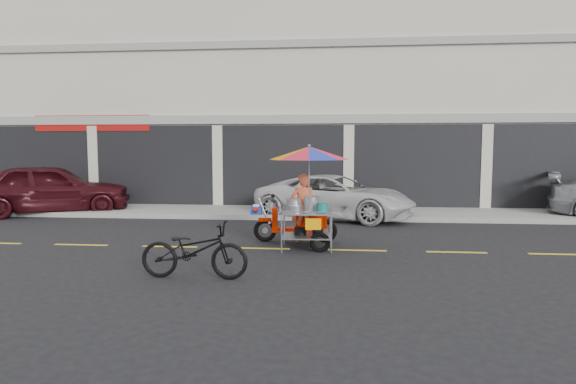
# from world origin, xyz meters

# --- Properties ---
(ground) EXTENTS (90.00, 90.00, 0.00)m
(ground) POSITION_xyz_m (0.00, 0.00, 0.00)
(ground) COLOR black
(sidewalk) EXTENTS (45.00, 3.00, 0.15)m
(sidewalk) POSITION_xyz_m (0.00, 5.50, 0.07)
(sidewalk) COLOR gray
(sidewalk) RESTS_ON ground
(shophouse_block) EXTENTS (36.00, 8.11, 10.40)m
(shophouse_block) POSITION_xyz_m (2.82, 10.59, 4.24)
(shophouse_block) COLOR beige
(shophouse_block) RESTS_ON ground
(centerline) EXTENTS (42.00, 0.10, 0.01)m
(centerline) POSITION_xyz_m (0.00, 0.00, 0.00)
(centerline) COLOR gold
(centerline) RESTS_ON ground
(maroon_sedan) EXTENTS (5.17, 3.74, 1.64)m
(maroon_sedan) POSITION_xyz_m (-9.55, 4.70, 0.82)
(maroon_sedan) COLOR #330A0F
(maroon_sedan) RESTS_ON ground
(white_pickup) EXTENTS (5.19, 3.63, 1.32)m
(white_pickup) POSITION_xyz_m (-0.45, 4.57, 0.66)
(white_pickup) COLOR silver
(white_pickup) RESTS_ON ground
(near_bicycle) EXTENTS (1.77, 0.64, 0.92)m
(near_bicycle) POSITION_xyz_m (-2.74, -2.42, 0.46)
(near_bicycle) COLOR black
(near_bicycle) RESTS_ON ground
(food_vendor_rig) EXTENTS (2.22, 1.74, 2.20)m
(food_vendor_rig) POSITION_xyz_m (-1.09, 0.37, 1.38)
(food_vendor_rig) COLOR black
(food_vendor_rig) RESTS_ON ground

